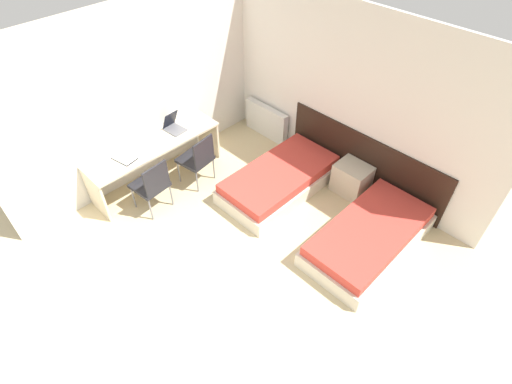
% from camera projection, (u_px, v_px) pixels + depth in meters
% --- Properties ---
extents(ground_plane, '(20.00, 20.00, 0.00)m').
position_uv_depth(ground_plane, '(133.00, 310.00, 4.83)').
color(ground_plane, beige).
extents(wall_back, '(5.08, 0.05, 2.70)m').
position_uv_depth(wall_back, '(340.00, 95.00, 5.88)').
color(wall_back, silver).
rests_on(wall_back, ground_plane).
extents(wall_left, '(0.05, 4.86, 2.70)m').
position_uv_depth(wall_left, '(149.00, 92.00, 5.94)').
color(wall_left, silver).
rests_on(wall_left, ground_plane).
extents(headboard_panel, '(2.73, 0.03, 0.92)m').
position_uv_depth(headboard_panel, '(363.00, 161.00, 6.16)').
color(headboard_panel, black).
rests_on(headboard_panel, ground_plane).
extents(bed_near_window, '(0.99, 1.92, 0.39)m').
position_uv_depth(bed_near_window, '(280.00, 180.00, 6.26)').
color(bed_near_window, beige).
rests_on(bed_near_window, ground_plane).
extents(bed_near_door, '(0.99, 1.92, 0.39)m').
position_uv_depth(bed_near_door, '(369.00, 237.00, 5.42)').
color(bed_near_door, beige).
rests_on(bed_near_door, ground_plane).
extents(nightstand, '(0.52, 0.42, 0.50)m').
position_uv_depth(nightstand, '(352.00, 179.00, 6.19)').
color(nightstand, beige).
rests_on(nightstand, ground_plane).
extents(radiator, '(0.93, 0.12, 0.59)m').
position_uv_depth(radiator, '(266.00, 121.00, 7.25)').
color(radiator, silver).
rests_on(radiator, ground_plane).
extents(desk, '(0.60, 2.15, 0.72)m').
position_uv_depth(desk, '(154.00, 151.00, 6.16)').
color(desk, beige).
rests_on(desk, ground_plane).
extents(chair_near_laptop, '(0.52, 0.52, 0.89)m').
position_uv_depth(chair_near_laptop, '(198.00, 157.00, 6.17)').
color(chair_near_laptop, '#232328').
rests_on(chair_near_laptop, ground_plane).
extents(chair_near_notebook, '(0.50, 0.50, 0.89)m').
position_uv_depth(chair_near_notebook, '(152.00, 184.00, 5.74)').
color(chair_near_notebook, '#232328').
rests_on(chair_near_notebook, ground_plane).
extents(laptop, '(0.34, 0.27, 0.30)m').
position_uv_depth(laptop, '(173.00, 126.00, 6.28)').
color(laptop, slate).
rests_on(laptop, desk).
extents(open_notebook, '(0.37, 0.28, 0.02)m').
position_uv_depth(open_notebook, '(124.00, 158.00, 5.79)').
color(open_notebook, black).
rests_on(open_notebook, desk).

